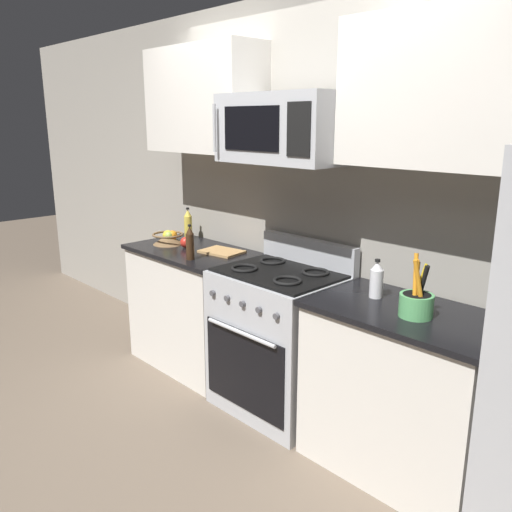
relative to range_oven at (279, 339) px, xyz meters
name	(u,v)px	position (x,y,z in m)	size (l,w,h in m)	color
ground_plane	(203,446)	(0.00, -0.63, -0.47)	(16.00, 16.00, 0.00)	#6B5B4C
wall_back	(320,205)	(0.00, 0.37, 0.83)	(8.00, 0.10, 2.60)	#9E998E
counter_left	(194,307)	(-0.89, 0.00, -0.02)	(0.99, 0.60, 0.91)	silver
range_oven	(279,339)	(0.00, 0.00, 0.00)	(0.76, 0.64, 1.09)	#B2B5BA
counter_right	(401,392)	(0.88, 0.00, -0.02)	(0.99, 0.60, 0.91)	silver
microwave	(284,128)	(0.00, 0.03, 1.31)	(0.80, 0.44, 0.40)	#B2B5BA
upper_cabinets_left	(204,100)	(-0.89, 0.15, 1.49)	(0.98, 0.34, 0.72)	silver
upper_cabinets_right	(442,90)	(0.89, 0.15, 1.49)	(0.98, 0.34, 0.72)	silver
utensil_crock	(416,303)	(0.95, -0.05, 0.51)	(0.16, 0.16, 0.31)	#59AD66
fruit_basket	(168,238)	(-1.14, -0.03, 0.49)	(0.24, 0.24, 0.11)	brown
apple_loose	(186,242)	(-0.95, -0.01, 0.48)	(0.08, 0.08, 0.08)	red
cutting_board	(222,252)	(-0.65, 0.09, 0.44)	(0.29, 0.21, 0.02)	tan
bottle_vinegar	(376,280)	(0.66, 0.05, 0.53)	(0.07, 0.07, 0.21)	silver
bottle_soy	(190,243)	(-0.66, -0.19, 0.55)	(0.06, 0.06, 0.24)	#382314
bottle_oil	(188,225)	(-1.18, 0.18, 0.55)	(0.06, 0.06, 0.25)	gold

